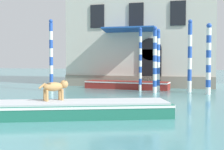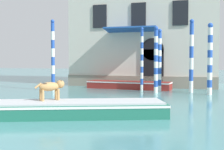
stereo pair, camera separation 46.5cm
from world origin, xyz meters
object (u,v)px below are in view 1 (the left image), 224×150
object	(u,v)px
boat_foreground	(63,109)
mooring_pole_1	(209,59)
mooring_pole_0	(190,56)
dog_on_deck	(55,87)
boat_moored_near_palazzo	(127,85)
mooring_pole_5	(158,60)
mooring_pole_2	(155,59)
mooring_pole_3	(51,55)
mooring_pole_4	(140,59)

from	to	relation	value
boat_foreground	mooring_pole_1	world-z (taller)	mooring_pole_1
mooring_pole_1	mooring_pole_0	bearing A→B (deg)	135.68
mooring_pole_1	dog_on_deck	bearing A→B (deg)	-123.00
dog_on_deck	mooring_pole_1	distance (m)	10.32
boat_moored_near_palazzo	mooring_pole_5	world-z (taller)	mooring_pole_5
mooring_pole_0	mooring_pole_2	distance (m)	2.31
dog_on_deck	mooring_pole_5	bearing A→B (deg)	27.25
mooring_pole_2	mooring_pole_3	world-z (taller)	mooring_pole_3
mooring_pole_1	mooring_pole_4	world-z (taller)	mooring_pole_1
mooring_pole_1	mooring_pole_5	size ratio (longest dim) A/B	1.04
mooring_pole_1	boat_moored_near_palazzo	bearing A→B (deg)	157.03
dog_on_deck	mooring_pole_4	size ratio (longest dim) A/B	0.22
mooring_pole_0	mooring_pole_4	size ratio (longest dim) A/B	1.10
dog_on_deck	mooring_pole_0	xyz separation A→B (m)	(4.51, 9.68, 1.25)
mooring_pole_4	mooring_pole_5	distance (m)	1.20
dog_on_deck	mooring_pole_4	distance (m)	9.95
mooring_pole_4	mooring_pole_5	bearing A→B (deg)	-8.44
boat_foreground	mooring_pole_2	bearing A→B (deg)	55.56
dog_on_deck	mooring_pole_5	size ratio (longest dim) A/B	0.23
boat_foreground	mooring_pole_1	bearing A→B (deg)	38.29
mooring_pole_0	dog_on_deck	bearing A→B (deg)	-114.97
mooring_pole_4	boat_foreground	bearing A→B (deg)	-95.50
mooring_pole_0	mooring_pole_4	distance (m)	3.15
boat_foreground	mooring_pole_3	size ratio (longest dim) A/B	1.67
boat_moored_near_palazzo	mooring_pole_4	world-z (taller)	mooring_pole_4
mooring_pole_0	mooring_pole_3	distance (m)	8.84
mooring_pole_1	mooring_pole_5	bearing A→B (deg)	161.59
boat_moored_near_palazzo	mooring_pole_1	xyz separation A→B (m)	(5.38, -2.28, 1.82)
boat_moored_near_palazzo	mooring_pole_2	xyz separation A→B (m)	(2.26, -2.28, 1.77)
boat_foreground	mooring_pole_0	world-z (taller)	mooring_pole_0
boat_moored_near_palazzo	mooring_pole_3	bearing A→B (deg)	-142.71
mooring_pole_1	mooring_pole_2	size ratio (longest dim) A/B	1.02
dog_on_deck	mooring_pole_3	size ratio (longest dim) A/B	0.19
boat_foreground	dog_on_deck	xyz separation A→B (m)	(-0.40, 0.21, 0.75)
mooring_pole_1	mooring_pole_3	xyz separation A→B (m)	(-9.79, -0.51, 0.25)
dog_on_deck	boat_moored_near_palazzo	world-z (taller)	dog_on_deck
dog_on_deck	mooring_pole_0	distance (m)	10.75
boat_moored_near_palazzo	mooring_pole_0	xyz separation A→B (m)	(4.30, -1.22, 2.01)
mooring_pole_3	mooring_pole_5	size ratio (longest dim) A/B	1.16
dog_on_deck	boat_moored_near_palazzo	distance (m)	10.92
boat_foreground	mooring_pole_3	distance (m)	9.72
dog_on_deck	mooring_pole_1	bearing A→B (deg)	9.07
boat_foreground	dog_on_deck	world-z (taller)	dog_on_deck
mooring_pole_3	mooring_pole_4	xyz separation A→B (m)	(5.56, 1.69, -0.26)
boat_moored_near_palazzo	mooring_pole_5	size ratio (longest dim) A/B	1.50
mooring_pole_0	boat_moored_near_palazzo	bearing A→B (deg)	164.15
mooring_pole_1	mooring_pole_2	world-z (taller)	mooring_pole_1
mooring_pole_0	mooring_pole_3	bearing A→B (deg)	-169.79
mooring_pole_1	mooring_pole_3	distance (m)	9.80
dog_on_deck	mooring_pole_1	size ratio (longest dim) A/B	0.22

